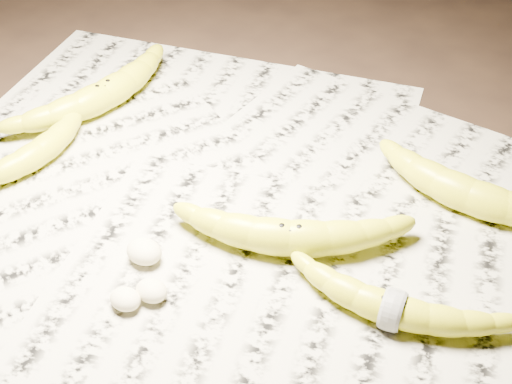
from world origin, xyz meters
The scene contains 11 objects.
ground centered at (0.00, 0.00, 0.00)m, with size 3.00×3.00×0.00m, color black.
newspaper_patch centered at (-0.04, 0.01, 0.00)m, with size 0.90×0.70×0.01m, color #B0AD97.
banana_left_a centered at (-0.30, 0.09, 0.03)m, with size 0.24×0.07×0.04m, color yellow, non-canonical shape.
banana_left_b centered at (-0.29, -0.05, 0.02)m, with size 0.17×0.05×0.03m, color yellow, non-canonical shape.
banana_center centered at (0.04, -0.01, 0.03)m, with size 0.22×0.06×0.04m, color yellow, non-canonical shape.
banana_taped centered at (0.17, -0.04, 0.02)m, with size 0.20×0.05×0.03m, color yellow, non-canonical shape.
banana_upper_a centered at (0.18, 0.16, 0.03)m, with size 0.21×0.07×0.04m, color yellow, non-canonical shape.
measuring_tape centered at (0.17, -0.04, 0.02)m, with size 0.04×0.04×0.00m, color white.
flesh_chunk_a centered at (-0.08, -0.10, 0.02)m, with size 0.04×0.03×0.02m, color beige.
flesh_chunk_b centered at (-0.04, -0.14, 0.02)m, with size 0.03×0.03×0.02m, color beige.
flesh_chunk_c centered at (-0.05, -0.16, 0.02)m, with size 0.03×0.03×0.02m, color beige.
Camera 1 is at (0.31, -0.47, 0.54)m, focal length 50.00 mm.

